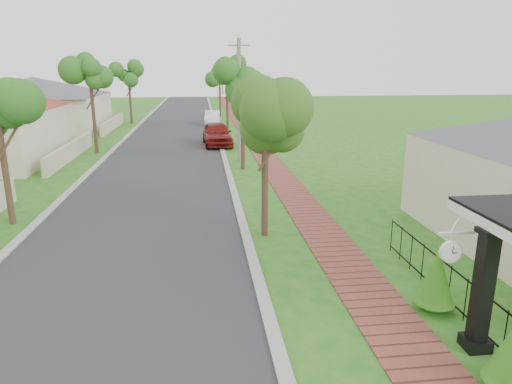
{
  "coord_description": "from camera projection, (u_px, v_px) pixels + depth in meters",
  "views": [
    {
      "loc": [
        -0.71,
        -8.34,
        5.39
      ],
      "look_at": [
        0.99,
        5.76,
        1.5
      ],
      "focal_mm": 32.0,
      "sensor_mm": 36.0,
      "label": 1
    }
  ],
  "objects": [
    {
      "name": "street_trees",
      "position": [
        170.0,
        79.0,
        33.67
      ],
      "size": [
        10.7,
        37.65,
        5.89
      ],
      "color": "#382619",
      "rests_on": "ground"
    },
    {
      "name": "parked_car_white",
      "position": [
        212.0,
        118.0,
        44.27
      ],
      "size": [
        1.6,
        4.05,
        1.31
      ],
      "primitive_type": "imported",
      "rotation": [
        0.0,
        0.0,
        -0.05
      ],
      "color": "white",
      "rests_on": "ground"
    },
    {
      "name": "kerb_right",
      "position": [
        224.0,
        156.0,
        28.72
      ],
      "size": [
        0.3,
        120.0,
        0.1
      ],
      "primitive_type": "cube",
      "color": "#9E9E99",
      "rests_on": "ground"
    },
    {
      "name": "station_clock",
      "position": [
        451.0,
        250.0,
        8.87
      ],
      "size": [
        0.75,
        0.13,
        0.64
      ],
      "color": "white",
      "rests_on": "ground"
    },
    {
      "name": "hedge_row",
      "position": [
        506.0,
        338.0,
        7.92
      ],
      "size": [
        0.9,
        4.9,
        2.16
      ],
      "color": "#216B15",
      "rests_on": "ground"
    },
    {
      "name": "parked_car_red",
      "position": [
        217.0,
        134.0,
        32.37
      ],
      "size": [
        2.18,
        4.88,
        1.63
      ],
      "primitive_type": "imported",
      "rotation": [
        0.0,
        0.0,
        0.05
      ],
      "color": "maroon",
      "rests_on": "ground"
    },
    {
      "name": "far_house_grey",
      "position": [
        36.0,
        103.0,
        39.71
      ],
      "size": [
        15.56,
        15.56,
        4.6
      ],
      "color": "beige",
      "rests_on": "ground"
    },
    {
      "name": "picket_fence",
      "position": [
        466.0,
        298.0,
        9.92
      ],
      "size": [
        0.03,
        8.02,
        1.0
      ],
      "color": "black",
      "rests_on": "ground"
    },
    {
      "name": "utility_pole",
      "position": [
        239.0,
        101.0,
        26.1
      ],
      "size": [
        1.2,
        0.24,
        6.97
      ],
      "color": "gray",
      "rests_on": "ground"
    },
    {
      "name": "ground",
      "position": [
        242.0,
        335.0,
        9.49
      ],
      "size": [
        160.0,
        160.0,
        0.0
      ],
      "primitive_type": "plane",
      "color": "#216B19",
      "rests_on": "ground"
    },
    {
      "name": "kerb_left",
      "position": [
        104.0,
        159.0,
        27.88
      ],
      "size": [
        0.3,
        120.0,
        0.1
      ],
      "primitive_type": "cube",
      "color": "#9E9E99",
      "rests_on": "ground"
    },
    {
      "name": "road",
      "position": [
        165.0,
        157.0,
        28.3
      ],
      "size": [
        7.0,
        120.0,
        0.02
      ],
      "primitive_type": "cube",
      "color": "#28282B",
      "rests_on": "ground"
    },
    {
      "name": "porch_post",
      "position": [
        482.0,
        297.0,
        8.76
      ],
      "size": [
        0.48,
        0.48,
        2.52
      ],
      "color": "black",
      "rests_on": "ground"
    },
    {
      "name": "sidewalk",
      "position": [
        265.0,
        155.0,
        29.02
      ],
      "size": [
        1.5,
        120.0,
        0.03
      ],
      "primitive_type": "cube",
      "color": "brown",
      "rests_on": "ground"
    },
    {
      "name": "near_tree",
      "position": [
        265.0,
        118.0,
        14.15
      ],
      "size": [
        1.9,
        1.9,
        4.88
      ],
      "color": "#382619",
      "rests_on": "ground"
    }
  ]
}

